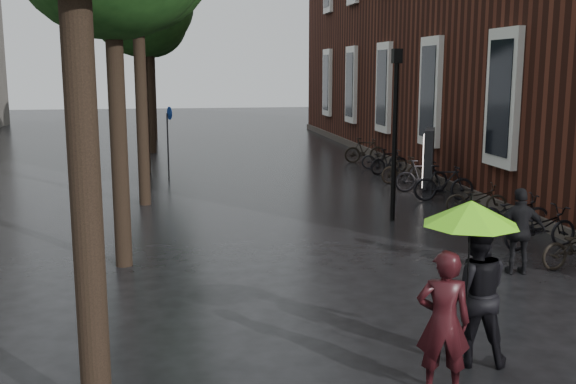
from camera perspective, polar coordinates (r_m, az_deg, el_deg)
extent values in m
cube|color=#38160F|center=(28.95, 18.83, 14.31)|extent=(10.00, 33.00, 12.00)
cube|color=silver|center=(18.57, 17.80, 7.57)|extent=(0.25, 1.60, 3.60)
cube|color=black|center=(18.52, 17.53, 7.58)|extent=(0.10, 1.20, 3.00)
cube|color=silver|center=(23.11, 12.03, 8.30)|extent=(0.25, 1.60, 3.60)
cube|color=black|center=(23.07, 11.80, 8.30)|extent=(0.10, 1.20, 3.00)
cube|color=silver|center=(27.81, 8.17, 8.74)|extent=(0.25, 1.60, 3.60)
cube|color=black|center=(27.78, 7.98, 8.74)|extent=(0.10, 1.20, 3.00)
cube|color=silver|center=(32.60, 5.43, 9.03)|extent=(0.25, 1.60, 3.60)
cube|color=black|center=(32.58, 5.26, 9.03)|extent=(0.10, 1.20, 3.00)
cube|color=silver|center=(37.45, 3.40, 9.23)|extent=(0.25, 1.60, 3.60)
cube|color=black|center=(37.43, 3.25, 9.23)|extent=(0.10, 1.20, 3.00)
cube|color=#3F3833|center=(27.14, 8.97, 2.64)|extent=(0.40, 33.00, 0.30)
cylinder|color=black|center=(7.14, -16.68, -1.54)|extent=(0.32, 0.32, 4.68)
cylinder|color=black|center=(13.07, -14.11, 3.47)|extent=(0.32, 0.32, 4.51)
cylinder|color=black|center=(19.00, -12.27, 6.29)|extent=(0.32, 0.32, 4.95)
cylinder|color=black|center=(25.01, -12.06, 6.61)|extent=(0.32, 0.32, 4.40)
cylinder|color=black|center=(30.99, -11.51, 7.68)|extent=(0.32, 0.32, 4.79)
cylinder|color=black|center=(36.99, -11.34, 7.92)|extent=(0.32, 0.32, 4.57)
imported|color=black|center=(8.15, 13.02, -10.69)|extent=(0.72, 0.57, 1.73)
imported|color=black|center=(9.01, 15.48, -8.20)|extent=(1.06, 0.91, 1.89)
cylinder|color=black|center=(8.46, 14.98, -6.65)|extent=(0.02, 0.02, 1.49)
cone|color=#78FF1A|center=(8.28, 15.22, -1.70)|extent=(1.17, 1.17, 0.30)
cylinder|color=black|center=(8.24, 15.29, -0.42)|extent=(0.02, 0.02, 0.08)
imported|color=black|center=(13.14, 19.03, -3.16)|extent=(1.00, 0.55, 1.62)
imported|color=black|center=(15.18, 20.57, -2.83)|extent=(1.81, 0.82, 0.92)
imported|color=black|center=(16.65, 18.57, -1.64)|extent=(1.76, 0.83, 0.89)
imported|color=black|center=(18.24, 15.66, -0.56)|extent=(1.65, 0.88, 0.83)
imported|color=black|center=(19.82, 13.05, 0.74)|extent=(1.80, 0.74, 1.05)
imported|color=black|center=(21.17, 11.25, 1.35)|extent=(1.70, 0.61, 1.00)
imported|color=black|center=(22.67, 9.65, 1.89)|extent=(1.57, 0.64, 0.92)
imported|color=black|center=(24.50, 8.57, 2.57)|extent=(1.61, 0.80, 0.93)
imported|color=black|center=(25.79, 7.99, 2.85)|extent=(1.64, 0.85, 0.82)
imported|color=black|center=(27.42, 6.53, 3.53)|extent=(1.71, 0.60, 1.01)
cube|color=black|center=(21.01, 11.82, 2.58)|extent=(0.27, 1.30, 1.96)
cube|color=white|center=(20.95, 11.46, 2.71)|extent=(0.04, 1.09, 1.60)
cylinder|color=black|center=(16.85, 9.00, 4.21)|extent=(0.12, 0.12, 3.96)
cube|color=black|center=(16.75, 9.21, 11.30)|extent=(0.22, 0.22, 0.35)
sphere|color=#FFE5B2|center=(16.75, 9.21, 11.30)|extent=(0.18, 0.18, 0.18)
cylinder|color=#262628|center=(23.75, -10.13, 3.87)|extent=(0.05, 0.05, 2.25)
cylinder|color=navy|center=(23.65, -10.00, 6.59)|extent=(0.03, 0.45, 0.45)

